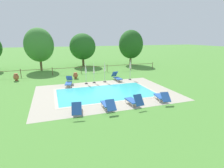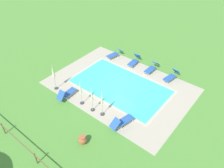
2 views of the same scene
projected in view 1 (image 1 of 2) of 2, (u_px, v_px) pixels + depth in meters
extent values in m
plane|color=#518E38|center=(106.00, 93.00, 15.96)|extent=(160.00, 160.00, 0.00)
cube|color=#B2A893|center=(106.00, 93.00, 15.96)|extent=(12.11, 8.50, 0.01)
cube|color=#42CCD6|center=(106.00, 92.00, 15.96)|extent=(8.33, 4.72, 0.01)
cube|color=#C0B59F|center=(99.00, 86.00, 18.23)|extent=(8.81, 0.24, 0.01)
cube|color=#C0B59F|center=(115.00, 102.00, 13.69)|extent=(8.81, 0.24, 0.01)
cube|color=#C0B59F|center=(148.00, 88.00, 17.30)|extent=(0.24, 4.72, 0.01)
cube|color=#C0B59F|center=(56.00, 98.00, 14.62)|extent=(0.24, 4.72, 0.01)
cube|color=#2856A8|center=(68.00, 83.00, 17.92)|extent=(0.85, 1.40, 0.07)
cube|color=#2856A8|center=(69.00, 78.00, 18.76)|extent=(0.72, 0.77, 0.63)
cube|color=silver|center=(69.00, 84.00, 17.93)|extent=(0.82, 1.36, 0.04)
cylinder|color=silver|center=(71.00, 86.00, 17.46)|extent=(0.04, 0.04, 0.28)
cylinder|color=silver|center=(65.00, 86.00, 17.40)|extent=(0.04, 0.04, 0.28)
cylinder|color=silver|center=(72.00, 83.00, 18.52)|extent=(0.04, 0.04, 0.28)
cylinder|color=silver|center=(67.00, 84.00, 18.46)|extent=(0.04, 0.04, 0.28)
cube|color=#2856A8|center=(107.00, 104.00, 12.42)|extent=(0.63, 1.32, 0.07)
cube|color=#2856A8|center=(111.00, 105.00, 11.46)|extent=(0.62, 0.70, 0.59)
cube|color=silver|center=(107.00, 105.00, 12.44)|extent=(0.60, 1.29, 0.04)
cylinder|color=silver|center=(101.00, 104.00, 12.90)|extent=(0.04, 0.04, 0.28)
cylinder|color=silver|center=(108.00, 103.00, 13.05)|extent=(0.04, 0.04, 0.28)
cylinder|color=silver|center=(105.00, 110.00, 11.88)|extent=(0.04, 0.04, 0.28)
cylinder|color=silver|center=(113.00, 109.00, 12.03)|extent=(0.04, 0.04, 0.28)
cube|color=#2856A8|center=(132.00, 100.00, 13.07)|extent=(0.70, 1.34, 0.07)
cube|color=#2856A8|center=(139.00, 100.00, 12.18)|extent=(0.64, 0.62, 0.71)
cube|color=silver|center=(132.00, 101.00, 13.08)|extent=(0.67, 1.32, 0.04)
cylinder|color=silver|center=(125.00, 101.00, 13.51)|extent=(0.04, 0.04, 0.28)
cylinder|color=silver|center=(131.00, 100.00, 13.70)|extent=(0.04, 0.04, 0.28)
cylinder|color=silver|center=(133.00, 106.00, 12.53)|extent=(0.04, 0.04, 0.28)
cylinder|color=silver|center=(139.00, 105.00, 12.72)|extent=(0.04, 0.04, 0.28)
cube|color=#2856A8|center=(77.00, 108.00, 11.77)|extent=(0.80, 1.38, 0.07)
cube|color=#2856A8|center=(77.00, 109.00, 10.80)|extent=(0.69, 0.70, 0.67)
cube|color=silver|center=(77.00, 108.00, 11.78)|extent=(0.76, 1.35, 0.04)
cylinder|color=silver|center=(74.00, 107.00, 12.30)|extent=(0.04, 0.04, 0.28)
cylinder|color=silver|center=(81.00, 107.00, 12.38)|extent=(0.04, 0.04, 0.28)
cylinder|color=silver|center=(73.00, 114.00, 11.24)|extent=(0.04, 0.04, 0.28)
cylinder|color=silver|center=(81.00, 113.00, 11.33)|extent=(0.04, 0.04, 0.28)
cube|color=#2856A8|center=(118.00, 78.00, 20.04)|extent=(0.68, 1.34, 0.07)
cube|color=#2856A8|center=(115.00, 74.00, 20.79)|extent=(0.64, 0.65, 0.68)
cube|color=silver|center=(118.00, 79.00, 20.05)|extent=(0.65, 1.31, 0.04)
cylinder|color=silver|center=(122.00, 81.00, 19.69)|extent=(0.04, 0.04, 0.28)
cylinder|color=silver|center=(118.00, 81.00, 19.50)|extent=(0.04, 0.04, 0.28)
cylinder|color=silver|center=(118.00, 79.00, 20.67)|extent=(0.04, 0.04, 0.28)
cylinder|color=silver|center=(114.00, 79.00, 20.48)|extent=(0.04, 0.04, 0.28)
cube|color=#2856A8|center=(160.00, 96.00, 14.00)|extent=(0.83, 1.39, 0.07)
cube|color=#2856A8|center=(166.00, 97.00, 13.00)|extent=(0.72, 0.79, 0.59)
cube|color=silver|center=(160.00, 97.00, 14.01)|extent=(0.80, 1.36, 0.04)
cylinder|color=silver|center=(154.00, 96.00, 14.54)|extent=(0.04, 0.04, 0.28)
cylinder|color=silver|center=(160.00, 96.00, 14.61)|extent=(0.04, 0.04, 0.28)
cylinder|color=silver|center=(160.00, 101.00, 13.48)|extent=(0.04, 0.04, 0.28)
cylinder|color=silver|center=(166.00, 101.00, 13.55)|extent=(0.04, 0.04, 0.28)
cylinder|color=#383838|center=(94.00, 82.00, 19.32)|extent=(0.32, 0.32, 0.08)
cylinder|color=#B2B5B7|center=(94.00, 78.00, 19.19)|extent=(0.04, 0.04, 1.07)
cone|color=beige|center=(94.00, 68.00, 18.91)|extent=(0.22, 0.22, 1.13)
sphere|color=beige|center=(94.00, 62.00, 18.76)|extent=(0.05, 0.05, 0.05)
cylinder|color=#383838|center=(105.00, 82.00, 19.68)|extent=(0.32, 0.32, 0.08)
cylinder|color=#B2B5B7|center=(105.00, 77.00, 19.53)|extent=(0.04, 0.04, 1.23)
cone|color=beige|center=(105.00, 66.00, 19.24)|extent=(0.22, 0.22, 1.01)
sphere|color=beige|center=(105.00, 62.00, 19.11)|extent=(0.05, 0.05, 0.05)
cylinder|color=#383838|center=(130.00, 79.00, 20.73)|extent=(0.32, 0.32, 0.08)
cylinder|color=#B2B5B7|center=(130.00, 74.00, 20.57)|extent=(0.04, 0.04, 1.35)
cone|color=beige|center=(130.00, 64.00, 20.26)|extent=(0.28, 0.28, 1.04)
sphere|color=beige|center=(131.00, 59.00, 20.12)|extent=(0.05, 0.05, 0.05)
cylinder|color=#383838|center=(86.00, 83.00, 18.92)|extent=(0.32, 0.32, 0.08)
cylinder|color=#B2B5B7|center=(86.00, 78.00, 18.78)|extent=(0.04, 0.04, 1.19)
cone|color=beige|center=(86.00, 67.00, 18.48)|extent=(0.21, 0.21, 1.15)
sphere|color=beige|center=(85.00, 62.00, 18.32)|extent=(0.05, 0.05, 0.05)
cylinder|color=#A85B38|center=(76.00, 78.00, 21.29)|extent=(0.32, 0.32, 0.08)
ellipsoid|color=#A85B38|center=(75.00, 75.00, 21.20)|extent=(0.58, 0.58, 0.60)
cylinder|color=#A85B38|center=(75.00, 73.00, 21.13)|extent=(0.43, 0.43, 0.06)
cylinder|color=#A85B38|center=(17.00, 80.00, 20.22)|extent=(0.32, 0.32, 0.08)
ellipsoid|color=#A85B38|center=(16.00, 77.00, 20.12)|extent=(0.58, 0.58, 0.71)
cylinder|color=#A85B38|center=(16.00, 74.00, 20.02)|extent=(0.44, 0.44, 0.06)
cylinder|color=brown|center=(21.00, 73.00, 21.81)|extent=(0.08, 0.08, 1.05)
cylinder|color=brown|center=(52.00, 71.00, 22.96)|extent=(0.08, 0.08, 1.05)
cylinder|color=brown|center=(81.00, 70.00, 24.12)|extent=(0.08, 0.08, 1.05)
cylinder|color=brown|center=(107.00, 68.00, 25.28)|extent=(0.08, 0.08, 1.05)
cylinder|color=brown|center=(131.00, 67.00, 26.44)|extent=(0.08, 0.08, 1.05)
cylinder|color=brown|center=(153.00, 65.00, 27.60)|extent=(0.08, 0.08, 1.05)
cube|color=brown|center=(81.00, 67.00, 24.04)|extent=(22.17, 0.05, 0.05)
cylinder|color=brown|center=(41.00, 64.00, 26.27)|extent=(0.31, 0.31, 1.89)
ellipsoid|color=#3D7F33|center=(39.00, 45.00, 25.57)|extent=(4.11, 4.11, 4.80)
cylinder|color=brown|center=(83.00, 61.00, 30.44)|extent=(0.38, 0.38, 1.62)
ellipsoid|color=#286623|center=(83.00, 47.00, 29.81)|extent=(4.31, 4.31, 4.32)
cylinder|color=brown|center=(130.00, 60.00, 31.49)|extent=(0.36, 0.36, 1.73)
ellipsoid|color=#235B1E|center=(131.00, 44.00, 30.80)|extent=(4.15, 4.15, 4.85)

